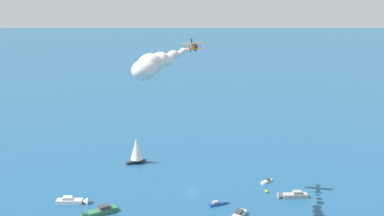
# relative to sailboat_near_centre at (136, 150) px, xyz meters

# --- Properties ---
(ground_plane) EXTENTS (2000.00, 2000.00, 0.00)m
(ground_plane) POSITION_rel_sailboat_near_centre_xyz_m (27.90, -18.46, -5.10)
(ground_plane) COLOR #1E517A
(sailboat_near_centre) EXTENTS (7.81, 7.87, 11.18)m
(sailboat_near_centre) POSITION_rel_sailboat_near_centre_xyz_m (0.00, 0.00, 0.00)
(sailboat_near_centre) COLOR black
(sailboat_near_centre) RESTS_ON ground_plane
(motorboat_far_port) EXTENTS (5.73, 5.08, 1.77)m
(motorboat_far_port) POSITION_rel_sailboat_near_centre_xyz_m (38.86, -26.09, -4.62)
(motorboat_far_port) COLOR #23478C
(motorboat_far_port) RESTS_ON ground_plane
(motorboat_inshore) EXTENTS (3.67, 5.02, 1.47)m
(motorboat_inshore) POSITION_rel_sailboat_near_centre_xyz_m (50.65, -4.84, -4.71)
(motorboat_inshore) COLOR white
(motorboat_inshore) RESTS_ON ground_plane
(motorboat_offshore) EXTENTS (10.06, 5.27, 2.83)m
(motorboat_offshore) POSITION_rel_sailboat_near_centre_xyz_m (-4.60, -38.11, -4.34)
(motorboat_offshore) COLOR white
(motorboat_offshore) RESTS_ON ground_plane
(motorboat_trailing) EXTENTS (9.16, 9.82, 3.10)m
(motorboat_trailing) POSITION_rel_sailboat_near_centre_xyz_m (6.08, -42.70, -4.27)
(motorboat_trailing) COLOR #33704C
(motorboat_trailing) RESTS_ON ground_plane
(motorboat_mid_cluster) EXTENTS (9.82, 5.51, 2.77)m
(motorboat_mid_cluster) POSITION_rel_sailboat_near_centre_xyz_m (59.90, -14.48, -4.35)
(motorboat_mid_cluster) COLOR #9E9993
(motorboat_mid_cluster) RESTS_ON ground_plane
(marker_buoy) EXTENTS (1.10, 1.10, 2.10)m
(marker_buoy) POSITION_rel_sailboat_near_centre_xyz_m (51.86, -12.95, -4.71)
(marker_buoy) COLOR yellow
(marker_buoy) RESTS_ON ground_plane
(biplane_lead) EXTENTS (7.37, 6.79, 3.63)m
(biplane_lead) POSITION_rel_sailboat_near_centre_xyz_m (27.87, -18.17, 42.22)
(biplane_lead) COLOR orange
(wingwalker_lead) EXTENTS (0.93, 0.21, 1.78)m
(wingwalker_lead) POSITION_rel_sailboat_near_centre_xyz_m (27.67, -18.17, 44.40)
(wingwalker_lead) COLOR black
(smoke_trail_lead) EXTENTS (6.11, 41.28, 6.05)m
(smoke_trail_lead) POSITION_rel_sailboat_near_centre_xyz_m (29.11, -51.81, 42.00)
(smoke_trail_lead) COLOR silver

